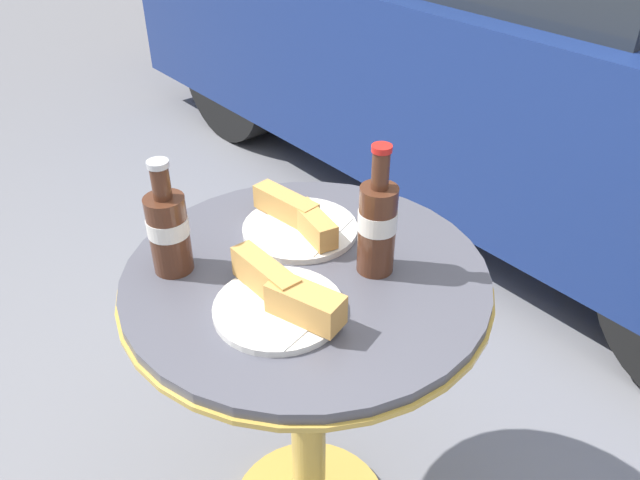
# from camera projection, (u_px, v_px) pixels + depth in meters

# --- Properties ---
(bistro_table) EXTENTS (0.66, 0.66, 0.73)m
(bistro_table) POSITION_uv_depth(u_px,v_px,m) (307.00, 347.00, 1.20)
(bistro_table) COLOR gold
(bistro_table) RESTS_ON ground_plane
(cola_bottle_left) EXTENTS (0.07, 0.07, 0.21)m
(cola_bottle_left) POSITION_uv_depth(u_px,v_px,m) (168.00, 229.00, 1.06)
(cola_bottle_left) COLOR #4C2819
(cola_bottle_left) RESTS_ON bistro_table
(cola_bottle_right) EXTENTS (0.07, 0.07, 0.24)m
(cola_bottle_right) POSITION_uv_depth(u_px,v_px,m) (377.00, 224.00, 1.05)
(cola_bottle_right) COLOR #4C2819
(cola_bottle_right) RESTS_ON bistro_table
(lunch_plate_near) EXTENTS (0.23, 0.22, 0.06)m
(lunch_plate_near) POSITION_uv_depth(u_px,v_px,m) (299.00, 222.00, 1.19)
(lunch_plate_near) COLOR silver
(lunch_plate_near) RESTS_ON bistro_table
(lunch_plate_far) EXTENTS (0.23, 0.21, 0.07)m
(lunch_plate_far) POSITION_uv_depth(u_px,v_px,m) (282.00, 299.00, 0.99)
(lunch_plate_far) COLOR silver
(lunch_plate_far) RESTS_ON bistro_table
(parked_car) EXTENTS (3.84, 1.80, 1.40)m
(parked_car) POSITION_uv_depth(u_px,v_px,m) (537.00, 26.00, 2.62)
(parked_car) COLOR navy
(parked_car) RESTS_ON ground_plane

